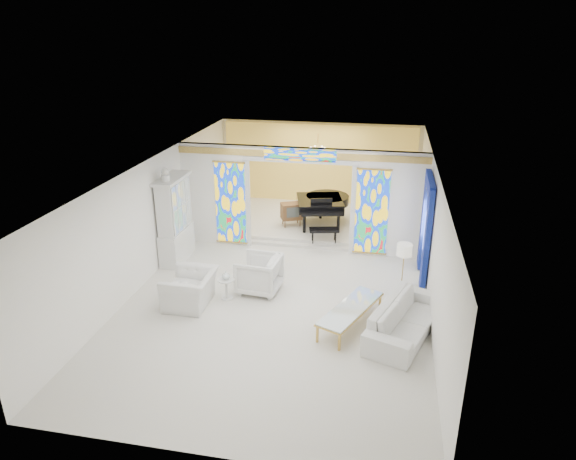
% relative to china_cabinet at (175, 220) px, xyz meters
% --- Properties ---
extents(floor, '(12.00, 12.00, 0.00)m').
position_rel_china_cabinet_xyz_m(floor, '(3.22, -0.60, -1.17)').
color(floor, silver).
rests_on(floor, ground).
extents(ceiling, '(7.00, 12.00, 0.02)m').
position_rel_china_cabinet_xyz_m(ceiling, '(3.22, -0.60, 1.83)').
color(ceiling, white).
rests_on(ceiling, wall_back).
extents(wall_back, '(7.00, 0.02, 3.00)m').
position_rel_china_cabinet_xyz_m(wall_back, '(3.22, 5.40, 0.33)').
color(wall_back, white).
rests_on(wall_back, floor).
extents(wall_front, '(7.00, 0.02, 3.00)m').
position_rel_china_cabinet_xyz_m(wall_front, '(3.22, -6.60, 0.33)').
color(wall_front, white).
rests_on(wall_front, floor).
extents(wall_left, '(0.02, 12.00, 3.00)m').
position_rel_china_cabinet_xyz_m(wall_left, '(-0.28, -0.60, 0.33)').
color(wall_left, white).
rests_on(wall_left, floor).
extents(wall_right, '(0.02, 12.00, 3.00)m').
position_rel_china_cabinet_xyz_m(wall_right, '(6.72, -0.60, 0.33)').
color(wall_right, white).
rests_on(wall_right, floor).
extents(partition_wall, '(7.00, 0.22, 3.00)m').
position_rel_china_cabinet_xyz_m(partition_wall, '(3.22, 1.40, 0.48)').
color(partition_wall, white).
rests_on(partition_wall, floor).
extents(stained_glass_left, '(0.90, 0.04, 2.40)m').
position_rel_china_cabinet_xyz_m(stained_glass_left, '(1.19, 1.29, 0.13)').
color(stained_glass_left, gold).
rests_on(stained_glass_left, partition_wall).
extents(stained_glass_right, '(0.90, 0.04, 2.40)m').
position_rel_china_cabinet_xyz_m(stained_glass_right, '(5.25, 1.29, 0.13)').
color(stained_glass_right, gold).
rests_on(stained_glass_right, partition_wall).
extents(stained_glass_transom, '(2.00, 0.04, 0.34)m').
position_rel_china_cabinet_xyz_m(stained_glass_transom, '(3.22, 1.29, 1.65)').
color(stained_glass_transom, gold).
rests_on(stained_glass_transom, partition_wall).
extents(alcove_platform, '(6.80, 3.80, 0.18)m').
position_rel_china_cabinet_xyz_m(alcove_platform, '(3.22, 3.50, -1.08)').
color(alcove_platform, silver).
rests_on(alcove_platform, floor).
extents(gold_curtain_back, '(6.70, 0.10, 2.90)m').
position_rel_china_cabinet_xyz_m(gold_curtain_back, '(3.22, 5.28, 0.33)').
color(gold_curtain_back, '#FFD358').
rests_on(gold_curtain_back, wall_back).
extents(chandelier, '(0.48, 0.48, 0.30)m').
position_rel_china_cabinet_xyz_m(chandelier, '(3.42, 3.40, 1.38)').
color(chandelier, '#BB9441').
rests_on(chandelier, ceiling).
extents(blue_drapes, '(0.14, 1.85, 2.65)m').
position_rel_china_cabinet_xyz_m(blue_drapes, '(6.62, 0.10, 0.41)').
color(blue_drapes, navy).
rests_on(blue_drapes, wall_right).
extents(china_cabinet, '(0.56, 1.46, 2.72)m').
position_rel_china_cabinet_xyz_m(china_cabinet, '(0.00, 0.00, 0.00)').
color(china_cabinet, silver).
rests_on(china_cabinet, floor).
extents(armchair_left, '(1.08, 1.23, 0.79)m').
position_rel_china_cabinet_xyz_m(armchair_left, '(1.27, -2.30, -0.77)').
color(armchair_left, white).
rests_on(armchair_left, floor).
extents(armchair_right, '(1.08, 1.06, 0.92)m').
position_rel_china_cabinet_xyz_m(armchair_right, '(2.68, -1.35, -0.71)').
color(armchair_right, white).
rests_on(armchair_right, floor).
extents(sofa, '(1.77, 2.69, 0.73)m').
position_rel_china_cabinet_xyz_m(sofa, '(6.17, -2.62, -0.80)').
color(sofa, silver).
rests_on(sofa, floor).
extents(side_table, '(0.48, 0.48, 0.52)m').
position_rel_china_cabinet_xyz_m(side_table, '(2.01, -1.88, -0.83)').
color(side_table, silver).
rests_on(side_table, floor).
extents(vase, '(0.26, 0.26, 0.21)m').
position_rel_china_cabinet_xyz_m(vase, '(2.01, -1.88, -0.54)').
color(vase, silver).
rests_on(vase, side_table).
extents(coffee_table, '(1.38, 2.11, 0.45)m').
position_rel_china_cabinet_xyz_m(coffee_table, '(5.01, -2.51, -0.75)').
color(coffee_table, silver).
rests_on(coffee_table, floor).
extents(floor_lamp, '(0.36, 0.36, 1.43)m').
position_rel_china_cabinet_xyz_m(floor_lamp, '(6.09, -1.11, 0.05)').
color(floor_lamp, '#BB9441').
rests_on(floor_lamp, floor).
extents(grand_piano, '(1.86, 2.86, 1.05)m').
position_rel_china_cabinet_xyz_m(grand_piano, '(3.68, 3.08, -0.28)').
color(grand_piano, black).
rests_on(grand_piano, alcove_platform).
extents(tv_console, '(0.75, 0.65, 0.73)m').
position_rel_china_cabinet_xyz_m(tv_console, '(2.72, 2.73, -0.51)').
color(tv_console, brown).
rests_on(tv_console, alcove_platform).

